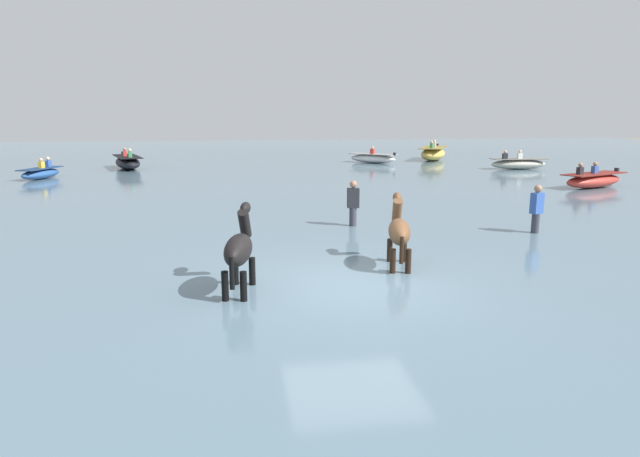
# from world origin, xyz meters

# --- Properties ---
(ground_plane) EXTENTS (120.00, 120.00, 0.00)m
(ground_plane) POSITION_xyz_m (0.00, 0.00, 0.00)
(ground_plane) COLOR #756B56
(water_surface) EXTENTS (90.00, 90.00, 0.36)m
(water_surface) POSITION_xyz_m (0.00, 10.00, 0.18)
(water_surface) COLOR slate
(water_surface) RESTS_ON ground
(horse_lead_bay) EXTENTS (0.68, 1.66, 1.79)m
(horse_lead_bay) POSITION_xyz_m (1.17, 1.06, 1.06)
(horse_lead_bay) COLOR brown
(horse_lead_bay) RESTS_ON ground
(horse_trailing_black) EXTENTS (0.69, 1.70, 1.84)m
(horse_trailing_black) POSITION_xyz_m (-2.05, -0.07, 1.09)
(horse_trailing_black) COLOR black
(horse_trailing_black) RESTS_ON ground
(boat_mid_outer) EXTENTS (1.62, 2.64, 0.99)m
(boat_mid_outer) POSITION_xyz_m (-11.16, 18.56, 0.64)
(boat_mid_outer) COLOR #28518E
(boat_mid_outer) RESTS_ON water_surface
(boat_distant_east) EXTENTS (3.51, 2.24, 1.08)m
(boat_distant_east) POSITION_xyz_m (12.86, 11.60, 0.67)
(boat_distant_east) COLOR #BC382D
(boat_distant_east) RESTS_ON water_surface
(boat_far_offshore) EXTENTS (3.19, 1.10, 1.07)m
(boat_far_offshore) POSITION_xyz_m (13.64, 19.35, 0.67)
(boat_far_offshore) COLOR #B2AD9E
(boat_far_offshore) RESTS_ON water_surface
(boat_near_starboard) EXTENTS (3.20, 4.23, 1.33)m
(boat_near_starboard) POSITION_xyz_m (11.05, 25.84, 0.79)
(boat_near_starboard) COLOR gold
(boat_near_starboard) RESTS_ON water_surface
(boat_distant_west) EXTENTS (2.94, 2.85, 1.05)m
(boat_distant_west) POSITION_xyz_m (6.58, 24.40, 0.65)
(boat_distant_west) COLOR silver
(boat_distant_west) RESTS_ON water_surface
(boat_far_inshore) EXTENTS (2.31, 3.97, 1.19)m
(boat_far_inshore) POSITION_xyz_m (-7.94, 22.94, 0.73)
(boat_far_inshore) COLOR black
(boat_far_inshore) RESTS_ON water_surface
(person_onlooker_left) EXTENTS (0.37, 0.31, 1.63)m
(person_onlooker_left) POSITION_xyz_m (5.66, 3.62, 0.87)
(person_onlooker_left) COLOR #383842
(person_onlooker_left) RESTS_ON ground
(person_wading_mid) EXTENTS (0.33, 0.22, 1.63)m
(person_wading_mid) POSITION_xyz_m (1.14, 5.26, 0.87)
(person_wading_mid) COLOR #383842
(person_wading_mid) RESTS_ON ground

